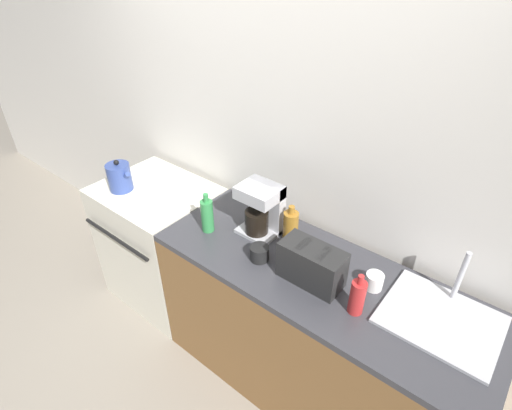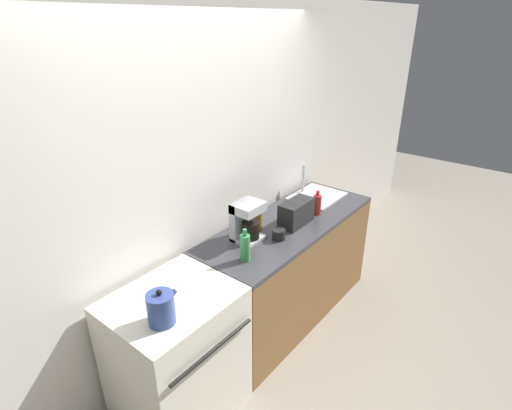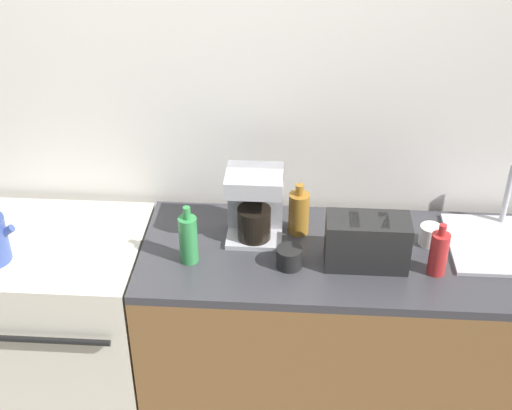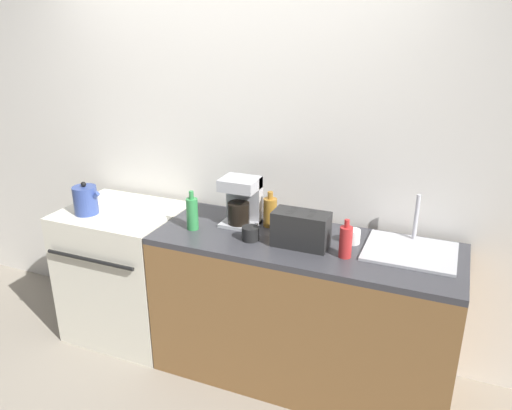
% 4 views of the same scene
% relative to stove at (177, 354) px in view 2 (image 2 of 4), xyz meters
% --- Properties ---
extents(ground_plane, '(12.00, 12.00, 0.00)m').
position_rel_stove_xyz_m(ground_plane, '(0.64, -0.31, -0.47)').
color(ground_plane, gray).
extents(wall_back, '(8.00, 0.05, 2.60)m').
position_rel_stove_xyz_m(wall_back, '(0.64, 0.38, 0.83)').
color(wall_back, silver).
rests_on(wall_back, ground_plane).
extents(stove, '(0.76, 0.67, 0.92)m').
position_rel_stove_xyz_m(stove, '(0.00, 0.00, 0.00)').
color(stove, silver).
rests_on(stove, ground_plane).
extents(counter_block, '(1.75, 0.64, 0.92)m').
position_rel_stove_xyz_m(counter_block, '(1.26, 0.01, -0.01)').
color(counter_block, brown).
rests_on(counter_block, ground_plane).
extents(kettle, '(0.19, 0.15, 0.22)m').
position_rel_stove_xyz_m(kettle, '(-0.17, -0.13, 0.54)').
color(kettle, '#33478C').
rests_on(kettle, stove).
extents(toaster, '(0.31, 0.15, 0.20)m').
position_rel_stove_xyz_m(toaster, '(1.26, -0.06, 0.55)').
color(toaster, black).
rests_on(toaster, counter_block).
extents(coffee_maker, '(0.22, 0.19, 0.30)m').
position_rel_stove_xyz_m(coffee_maker, '(0.83, 0.11, 0.61)').
color(coffee_maker, '#B7B7BC').
rests_on(coffee_maker, counter_block).
extents(sink_tray, '(0.48, 0.40, 0.28)m').
position_rel_stove_xyz_m(sink_tray, '(1.83, 0.10, 0.46)').
color(sink_tray, '#B7B7BC').
rests_on(sink_tray, counter_block).
extents(bottle_green, '(0.07, 0.07, 0.24)m').
position_rel_stove_xyz_m(bottle_green, '(0.59, -0.08, 0.55)').
color(bottle_green, '#338C47').
rests_on(bottle_green, counter_block).
extents(bottle_amber, '(0.08, 0.08, 0.22)m').
position_rel_stove_xyz_m(bottle_amber, '(1.00, 0.14, 0.54)').
color(bottle_amber, '#9E6B23').
rests_on(bottle_amber, counter_block).
extents(bottle_red, '(0.07, 0.07, 0.21)m').
position_rel_stove_xyz_m(bottle_red, '(1.52, -0.09, 0.54)').
color(bottle_red, '#B72828').
rests_on(bottle_red, counter_block).
extents(cup_white, '(0.08, 0.08, 0.08)m').
position_rel_stove_xyz_m(cup_white, '(1.52, 0.09, 0.49)').
color(cup_white, white).
rests_on(cup_white, counter_block).
extents(cup_black, '(0.10, 0.10, 0.08)m').
position_rel_stove_xyz_m(cup_black, '(0.97, -0.09, 0.49)').
color(cup_black, black).
rests_on(cup_black, counter_block).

